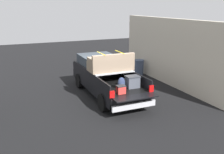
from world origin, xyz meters
TOP-DOWN VIEW (x-y plane):
  - ground_plane at (0.00, 0.00)m, footprint 40.00×40.00m
  - pickup_truck at (0.34, -0.00)m, footprint 6.05×2.06m
  - building_facade at (0.46, -4.00)m, footprint 9.26×0.36m
  - trash_can at (2.78, -3.37)m, footprint 0.60×0.60m

SIDE VIEW (x-z plane):
  - ground_plane at x=0.00m, z-range 0.00..0.00m
  - trash_can at x=2.78m, z-range 0.01..0.99m
  - pickup_truck at x=0.34m, z-range -0.17..2.06m
  - building_facade at x=0.46m, z-range 0.00..3.65m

